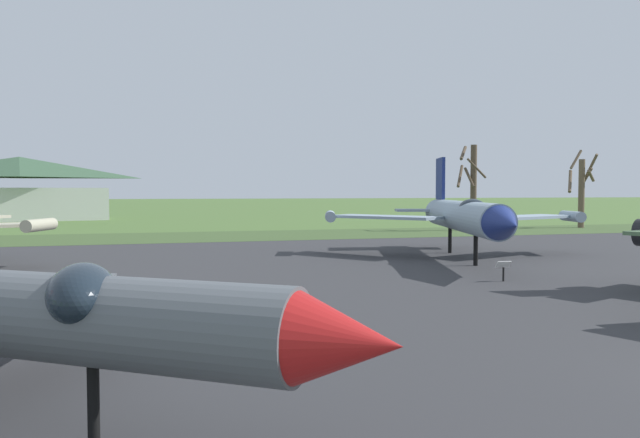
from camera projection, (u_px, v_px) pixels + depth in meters
The scene contains 7 objects.
asphalt_apron at pixel (454, 285), 24.94m from camera, with size 76.22×46.43×0.05m, color #333335.
grass_verge_strip at pixel (287, 235), 52.96m from camera, with size 136.22×12.00×0.06m, color #3F562C.
jet_fighter_rear_center at pixel (463, 215), 33.90m from camera, with size 15.20×17.46×5.94m.
info_placard_rear_center at pixel (503, 268), 25.66m from camera, with size 0.62×0.31×0.90m.
bare_tree_left_of_center at pixel (472, 184), 58.77m from camera, with size 2.68×3.07×8.14m.
bare_tree_center at pixel (581, 188), 63.16m from camera, with size 3.10×3.12×8.03m.
visitor_building at pixel (20, 189), 79.93m from camera, with size 23.05×12.60×8.19m.
Camera 1 is at (-12.13, -8.36, 3.78)m, focal length 34.91 mm.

